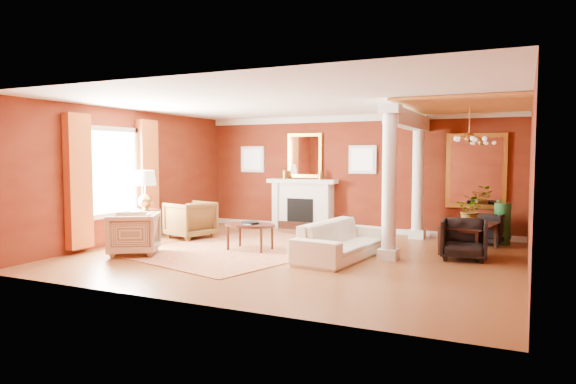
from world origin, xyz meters
The scene contains 27 objects.
ground centered at (0.00, 0.00, 0.00)m, with size 8.00×8.00×0.00m, color brown.
room_shell centered at (0.00, 0.00, 2.02)m, with size 8.04×7.04×2.92m.
fireplace centered at (-1.30, 3.32, 0.65)m, with size 1.85×0.42×1.29m.
overmantel_mirror centered at (-1.30, 3.45, 1.90)m, with size 0.95×0.07×1.15m.
flank_window_left centered at (-2.85, 3.46, 1.80)m, with size 0.70×0.07×0.70m.
flank_window_right centered at (0.25, 3.46, 1.80)m, with size 0.70×0.07×0.70m.
left_window centered at (-3.89, -0.60, 1.42)m, with size 0.21×2.55×2.60m.
column_front centered at (1.70, 0.30, 1.43)m, with size 0.36×0.36×2.80m.
column_back centered at (1.70, 3.00, 1.43)m, with size 0.36×0.36×2.80m.
header_beam centered at (1.70, 1.90, 2.62)m, with size 0.30×3.20×0.32m, color silver.
amber_ceiling centered at (2.85, 1.75, 2.87)m, with size 2.30×3.40×0.04m, color gold.
dining_mirror centered at (2.90, 3.45, 1.55)m, with size 1.30×0.07×1.70m.
chandelier centered at (2.90, 1.80, 2.25)m, with size 0.60×0.62×0.75m.
crown_trim centered at (0.00, 3.46, 2.82)m, with size 8.00×0.08×0.16m, color silver.
base_trim centered at (0.00, 3.46, 0.06)m, with size 8.00×0.08×0.12m, color silver.
rug centered at (-1.24, 0.14, 0.01)m, with size 3.18×4.25×0.02m, color maroon.
sofa centered at (0.89, 0.09, 0.46)m, with size 2.33×0.68×0.91m, color #EAE2C5.
armchair_leopard centered at (-3.03, 0.83, 0.47)m, with size 0.91×0.85×0.94m, color black.
armchair_stripe centered at (-2.82, -1.28, 0.45)m, with size 0.87×0.82×0.90m, color tan.
coffee_table centered at (-1.04, 0.07, 0.49)m, with size 1.07×1.07×0.54m.
coffee_book centered at (-1.08, 0.00, 0.65)m, with size 0.16×0.02×0.22m, color black.
side_table centered at (-3.39, -0.27, 1.08)m, with size 0.63×0.63×1.58m.
dining_table centered at (2.96, 1.76, 0.42)m, with size 1.52×0.53×0.85m, color black.
dining_chair_near centered at (2.94, 0.92, 0.41)m, with size 0.79×0.74×0.81m, color black.
dining_chair_far centered at (3.18, 2.86, 0.38)m, with size 0.74×0.69×0.76m, color black.
green_urn centered at (3.50, 3.00, 0.35)m, with size 0.37×0.37×0.89m.
potted_plant centered at (2.96, 1.81, 1.07)m, with size 0.52×0.58×0.45m, color #26591E.
Camera 1 is at (3.93, -8.83, 1.88)m, focal length 32.00 mm.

